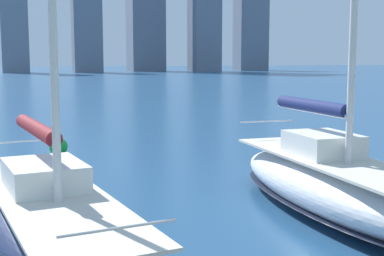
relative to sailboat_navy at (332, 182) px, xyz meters
The scene contains 3 objects.
sailboat_navy is the anchor object (origin of this frame).
sailboat_maroon 6.49m from the sailboat_navy, ahead, with size 3.67×9.36×11.87m.
channel_buoy 11.53m from the sailboat_navy, 62.16° to the right, with size 0.70×0.70×1.40m.
Camera 1 is at (3.23, 3.96, 3.67)m, focal length 50.00 mm.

